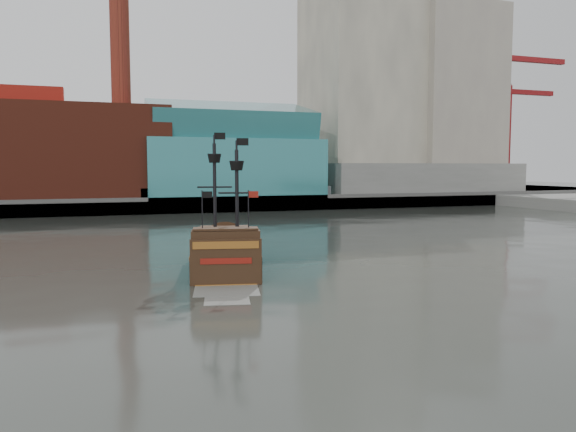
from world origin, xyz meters
name	(u,v)px	position (x,y,z in m)	size (l,w,h in m)	color
ground	(355,305)	(0.00, 0.00, 0.00)	(400.00, 400.00, 0.00)	#2B2F29
promenade_far	(160,198)	(0.00, 92.00, 1.00)	(220.00, 60.00, 2.00)	slate
seawall	(181,205)	(0.00, 62.50, 1.30)	(220.00, 1.00, 2.60)	#4C4C49
skyline	(189,78)	(5.21, 84.56, 24.55)	(149.00, 45.00, 62.00)	brown
crane_a	(506,116)	(78.63, 82.00, 19.11)	(22.50, 4.00, 32.25)	slate
crane_b	(509,135)	(88.23, 92.00, 15.57)	(19.10, 4.00, 26.25)	slate
pirate_ship	(225,257)	(-4.19, 12.37, 0.95)	(7.08, 14.62, 10.52)	black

